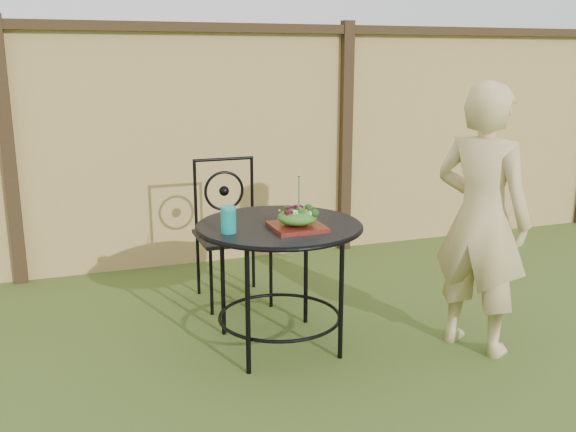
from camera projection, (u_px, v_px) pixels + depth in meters
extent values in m
plane|color=#2F4917|center=(285.00, 390.00, 3.19)|extent=(60.00, 60.00, 0.00)
cube|color=#E9C673|center=(191.00, 151.00, 4.99)|extent=(8.00, 0.05, 1.80)
cube|color=black|center=(187.00, 27.00, 4.72)|extent=(8.00, 0.07, 0.07)
cube|color=black|center=(9.00, 154.00, 4.50)|extent=(0.09, 0.09, 1.90)
cube|color=black|center=(345.00, 139.00, 5.36)|extent=(0.09, 0.09, 1.90)
cylinder|color=black|center=(279.00, 225.00, 3.52)|extent=(0.90, 0.90, 0.02)
torus|color=black|center=(279.00, 226.00, 3.52)|extent=(0.92, 0.92, 0.02)
torus|color=black|center=(280.00, 316.00, 3.65)|extent=(0.70, 0.70, 0.02)
cylinder|color=black|center=(306.00, 268.00, 3.93)|extent=(0.03, 0.03, 0.71)
cylinder|color=black|center=(223.00, 278.00, 3.76)|extent=(0.03, 0.03, 0.71)
cylinder|color=black|center=(248.00, 310.00, 3.28)|extent=(0.03, 0.03, 0.71)
cylinder|color=black|center=(341.00, 298.00, 3.45)|extent=(0.03, 0.03, 0.71)
cube|color=black|center=(233.00, 237.00, 4.27)|extent=(0.46, 0.46, 0.03)
cylinder|color=black|center=(223.00, 159.00, 4.35)|extent=(0.42, 0.02, 0.02)
torus|color=black|center=(224.00, 191.00, 4.40)|extent=(0.28, 0.02, 0.28)
cylinder|color=black|center=(211.00, 282.00, 4.08)|extent=(0.02, 0.02, 0.44)
cylinder|color=black|center=(271.00, 275.00, 4.21)|extent=(0.02, 0.02, 0.44)
cylinder|color=black|center=(198.00, 264.00, 4.44)|extent=(0.02, 0.02, 0.44)
cylinder|color=black|center=(253.00, 258.00, 4.58)|extent=(0.02, 0.02, 0.44)
cylinder|color=black|center=(195.00, 196.00, 4.34)|extent=(0.02, 0.02, 0.50)
cylinder|color=black|center=(252.00, 192.00, 4.47)|extent=(0.02, 0.02, 0.50)
imported|color=tan|center=(481.00, 219.00, 3.50)|extent=(0.57, 0.65, 1.50)
cube|color=#460A0D|center=(297.00, 227.00, 3.40)|extent=(0.27, 0.27, 0.02)
ellipsoid|color=#235614|center=(297.00, 217.00, 3.39)|extent=(0.21, 0.21, 0.08)
cylinder|color=silver|center=(299.00, 193.00, 3.36)|extent=(0.01, 0.01, 0.18)
cylinder|color=#0EA297|center=(228.00, 220.00, 3.32)|extent=(0.08, 0.08, 0.14)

